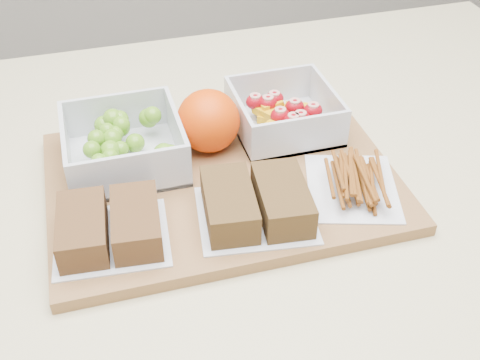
% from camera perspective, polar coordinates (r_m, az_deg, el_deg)
% --- Properties ---
extents(cutting_board, '(0.42, 0.30, 0.02)m').
position_cam_1_polar(cutting_board, '(0.74, -1.72, -0.09)').
color(cutting_board, olive).
rests_on(cutting_board, counter).
extents(grape_container, '(0.14, 0.14, 0.06)m').
position_cam_1_polar(grape_container, '(0.76, -10.82, 3.35)').
color(grape_container, silver).
rests_on(grape_container, cutting_board).
extents(fruit_container, '(0.13, 0.13, 0.06)m').
position_cam_1_polar(fruit_container, '(0.81, 4.15, 6.16)').
color(fruit_container, silver).
rests_on(fruit_container, cutting_board).
extents(orange, '(0.08, 0.08, 0.08)m').
position_cam_1_polar(orange, '(0.76, -3.02, 5.63)').
color(orange, '#E94305').
rests_on(orange, cutting_board).
extents(sandwich_bag_left, '(0.13, 0.12, 0.04)m').
position_cam_1_polar(sandwich_bag_left, '(0.66, -12.25, -4.32)').
color(sandwich_bag_left, silver).
rests_on(sandwich_bag_left, cutting_board).
extents(sandwich_bag_center, '(0.14, 0.13, 0.04)m').
position_cam_1_polar(sandwich_bag_center, '(0.67, 1.52, -2.16)').
color(sandwich_bag_center, silver).
rests_on(sandwich_bag_center, cutting_board).
extents(pretzel_bag, '(0.14, 0.15, 0.03)m').
position_cam_1_polar(pretzel_bag, '(0.72, 10.68, 0.06)').
color(pretzel_bag, silver).
rests_on(pretzel_bag, cutting_board).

